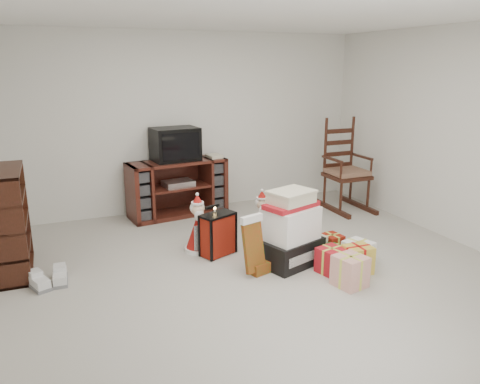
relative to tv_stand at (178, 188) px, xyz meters
name	(u,v)px	position (x,y,z in m)	size (l,w,h in m)	color
room	(267,152)	(0.31, -2.23, 0.86)	(5.01, 5.01, 2.51)	beige
tv_stand	(178,188)	(0.00, 0.00, 0.00)	(1.41, 0.66, 0.77)	#4D1C16
bookshelf	(11,224)	(-2.02, -1.22, 0.13)	(0.29, 0.88, 1.07)	#3A1710
rocking_chair	(344,177)	(2.34, -0.59, 0.08)	(0.55, 0.91, 1.37)	#3A1710
gift_pile	(290,233)	(0.66, -2.09, -0.04)	(0.74, 0.63, 0.78)	black
red_suitcase	(218,234)	(0.03, -1.58, -0.14)	(0.41, 0.32, 0.56)	maroon
stocking	(253,245)	(0.19, -2.19, -0.07)	(0.29, 0.13, 0.63)	#0C6E18
teddy_bear	(275,248)	(0.52, -2.03, -0.22)	(0.26, 0.23, 0.39)	brown
santa_figurine	(262,221)	(0.66, -1.36, -0.15)	(0.30, 0.29, 0.62)	#9C1510
mrs_claus_figurine	(198,229)	(-0.13, -1.38, -0.13)	(0.32, 0.31, 0.66)	#9C1510
sneaker_pair	(49,280)	(-1.71, -1.67, -0.33)	(0.39, 0.34, 0.11)	silver
gift_cluster	(339,254)	(1.12, -2.32, -0.27)	(0.69, 1.01, 0.24)	#AB131C
crt_television	(175,144)	(0.00, 0.03, 0.61)	(0.66, 0.51, 0.45)	black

